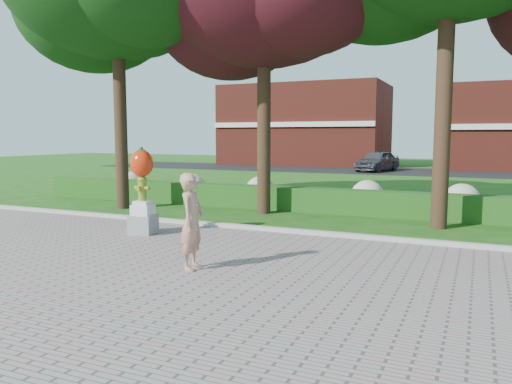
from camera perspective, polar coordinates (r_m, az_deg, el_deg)
ground at (r=10.38m, az=-2.11°, el=-7.77°), size 100.00×100.00×0.00m
walkway at (r=7.18m, az=-16.89°, el=-14.45°), size 40.00×14.00×0.04m
curb at (r=13.06m, az=3.75°, el=-4.50°), size 40.00×0.18×0.15m
lawn_hedge at (r=16.77m, az=8.55°, el=-1.00°), size 24.00×0.70×0.80m
hydrangea_row at (r=17.57m, az=11.23°, el=-0.22°), size 20.10×1.10×0.99m
street at (r=37.37m, az=17.30°, el=2.23°), size 50.00×8.00×0.02m
building_left at (r=45.40m, az=5.67°, el=7.59°), size 14.00×8.00×7.00m
hydrant_sculpture at (r=13.07m, az=-12.87°, el=0.42°), size 0.69×0.69×2.22m
woman at (r=9.43m, az=-7.32°, el=-3.35°), size 0.55×0.73×1.83m
parked_car at (r=37.02m, az=13.69°, el=3.50°), size 2.92×4.77×1.52m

